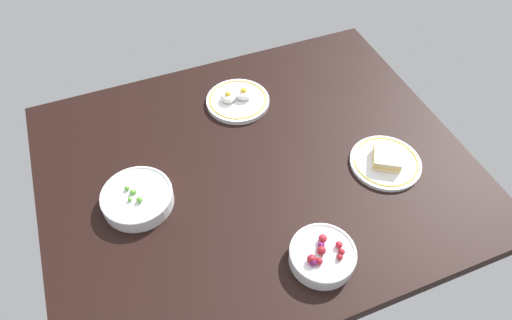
{
  "coord_description": "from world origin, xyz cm",
  "views": [
    {
      "loc": [
        -29.04,
        -72.86,
        99.15
      ],
      "look_at": [
        0.0,
        0.0,
        6.0
      ],
      "focal_mm": 32.23,
      "sensor_mm": 36.0,
      "label": 1
    }
  ],
  "objects_px": {
    "bowl_peas": "(137,198)",
    "plate_sandwich": "(386,161)",
    "bowl_berries": "(322,255)",
    "plate_eggs": "(238,100)"
  },
  "relations": [
    {
      "from": "plate_eggs",
      "to": "plate_sandwich",
      "type": "height_order",
      "value": "plate_eggs"
    },
    {
      "from": "plate_eggs",
      "to": "bowl_peas",
      "type": "bearing_deg",
      "value": -144.75
    },
    {
      "from": "plate_eggs",
      "to": "bowl_peas",
      "type": "distance_m",
      "value": 0.44
    },
    {
      "from": "bowl_peas",
      "to": "plate_sandwich",
      "type": "relative_size",
      "value": 0.94
    },
    {
      "from": "plate_sandwich",
      "to": "bowl_berries",
      "type": "bearing_deg",
      "value": -146.39
    },
    {
      "from": "bowl_peas",
      "to": "plate_sandwich",
      "type": "height_order",
      "value": "bowl_peas"
    },
    {
      "from": "plate_sandwich",
      "to": "bowl_berries",
      "type": "distance_m",
      "value": 0.35
    },
    {
      "from": "plate_sandwich",
      "to": "bowl_berries",
      "type": "relative_size",
      "value": 1.24
    },
    {
      "from": "bowl_berries",
      "to": "plate_eggs",
      "type": "bearing_deg",
      "value": 89.5
    },
    {
      "from": "plate_sandwich",
      "to": "bowl_berries",
      "type": "height_order",
      "value": "bowl_berries"
    }
  ]
}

